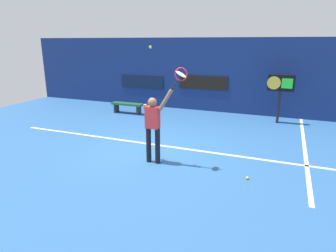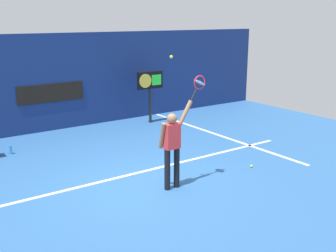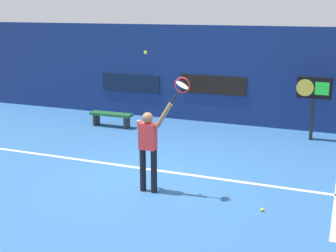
# 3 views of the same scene
# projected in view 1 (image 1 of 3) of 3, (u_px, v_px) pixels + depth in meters

# --- Properties ---
(ground_plane) EXTENTS (18.00, 18.00, 0.00)m
(ground_plane) POSITION_uv_depth(u_px,v_px,m) (149.00, 152.00, 8.32)
(ground_plane) COLOR #2D609E
(back_wall) EXTENTS (18.00, 0.20, 3.17)m
(back_wall) POSITION_uv_depth(u_px,v_px,m) (204.00, 75.00, 12.92)
(back_wall) COLOR navy
(back_wall) RESTS_ON ground_plane
(sponsor_banner_center) EXTENTS (2.20, 0.03, 0.60)m
(sponsor_banner_center) POSITION_uv_depth(u_px,v_px,m) (203.00, 82.00, 12.90)
(sponsor_banner_center) COLOR black
(sponsor_banner_portside) EXTENTS (2.20, 0.03, 0.60)m
(sponsor_banner_portside) POSITION_uv_depth(u_px,v_px,m) (142.00, 82.00, 14.01)
(sponsor_banner_portside) COLOR #0C1933
(court_baseline) EXTENTS (10.00, 0.10, 0.01)m
(court_baseline) POSITION_uv_depth(u_px,v_px,m) (157.00, 145.00, 8.82)
(court_baseline) COLOR white
(court_baseline) RESTS_ON ground_plane
(court_sideline) EXTENTS (0.10, 7.00, 0.01)m
(court_sideline) POSITION_uv_depth(u_px,v_px,m) (305.00, 147.00, 8.62)
(court_sideline) COLOR white
(court_sideline) RESTS_ON ground_plane
(tennis_player) EXTENTS (0.79, 0.31, 1.93)m
(tennis_player) POSITION_uv_depth(u_px,v_px,m) (153.00, 125.00, 7.32)
(tennis_player) COLOR black
(tennis_player) RESTS_ON ground_plane
(tennis_racket) EXTENTS (0.46, 0.27, 0.60)m
(tennis_racket) POSITION_uv_depth(u_px,v_px,m) (180.00, 75.00, 6.71)
(tennis_racket) COLOR black
(tennis_ball) EXTENTS (0.07, 0.07, 0.07)m
(tennis_ball) POSITION_uv_depth(u_px,v_px,m) (150.00, 47.00, 6.80)
(tennis_ball) COLOR #CCE033
(scoreboard_clock) EXTENTS (0.96, 0.20, 1.83)m
(scoreboard_clock) POSITION_uv_depth(u_px,v_px,m) (281.00, 85.00, 10.85)
(scoreboard_clock) COLOR black
(scoreboard_clock) RESTS_ON ground_plane
(court_bench) EXTENTS (1.40, 0.36, 0.45)m
(court_bench) POSITION_uv_depth(u_px,v_px,m) (127.00, 106.00, 12.65)
(court_bench) COLOR #1E592D
(court_bench) RESTS_ON ground_plane
(water_bottle) EXTENTS (0.07, 0.07, 0.24)m
(water_bottle) POSITION_uv_depth(u_px,v_px,m) (149.00, 113.00, 12.35)
(water_bottle) COLOR #338CD8
(water_bottle) RESTS_ON ground_plane
(spare_ball) EXTENTS (0.07, 0.07, 0.07)m
(spare_ball) POSITION_uv_depth(u_px,v_px,m) (247.00, 178.00, 6.64)
(spare_ball) COLOR #CCE033
(spare_ball) RESTS_ON ground_plane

